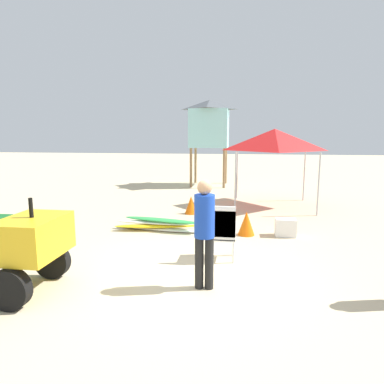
# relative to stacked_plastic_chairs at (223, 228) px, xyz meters

# --- Properties ---
(ground) EXTENTS (80.00, 80.00, 0.00)m
(ground) POSITION_rel_stacked_plastic_chairs_xyz_m (-0.69, -0.77, -0.65)
(ground) COLOR beige
(stacked_plastic_chairs) EXTENTS (0.48, 0.48, 1.11)m
(stacked_plastic_chairs) POSITION_rel_stacked_plastic_chairs_xyz_m (0.00, 0.00, 0.00)
(stacked_plastic_chairs) COLOR silver
(stacked_plastic_chairs) RESTS_ON ground
(surfboard_pile) EXTENTS (2.51, 0.69, 0.32)m
(surfboard_pile) POSITION_rel_stacked_plastic_chairs_xyz_m (-1.76, 1.88, -0.50)
(surfboard_pile) COLOR white
(surfboard_pile) RESTS_ON ground
(lifeguard_near_center) EXTENTS (0.32, 0.32, 1.76)m
(lifeguard_near_center) POSITION_rel_stacked_plastic_chairs_xyz_m (-0.22, -1.28, 0.36)
(lifeguard_near_center) COLOR black
(lifeguard_near_center) RESTS_ON ground
(popup_canopy) EXTENTS (2.55, 2.55, 2.65)m
(popup_canopy) POSITION_rel_stacked_plastic_chairs_xyz_m (1.38, 5.46, 1.63)
(popup_canopy) COLOR #B2B2B7
(popup_canopy) RESTS_ON ground
(lifeguard_tower) EXTENTS (1.98, 1.98, 4.11)m
(lifeguard_tower) POSITION_rel_stacked_plastic_chairs_xyz_m (-1.30, 10.18, 2.34)
(lifeguard_tower) COLOR olive
(lifeguard_tower) RESTS_ON ground
(traffic_cone_near) EXTENTS (0.39, 0.39, 0.56)m
(traffic_cone_near) POSITION_rel_stacked_plastic_chairs_xyz_m (-1.23, 3.89, -0.37)
(traffic_cone_near) COLOR orange
(traffic_cone_near) RESTS_ON ground
(traffic_cone_far) EXTENTS (0.41, 0.41, 0.59)m
(traffic_cone_far) POSITION_rel_stacked_plastic_chairs_xyz_m (0.47, 1.81, -0.36)
(traffic_cone_far) COLOR orange
(traffic_cone_far) RESTS_ON ground
(cooler_box) EXTENTS (0.49, 0.34, 0.43)m
(cooler_box) POSITION_rel_stacked_plastic_chairs_xyz_m (1.41, 1.86, -0.44)
(cooler_box) COLOR white
(cooler_box) RESTS_ON ground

